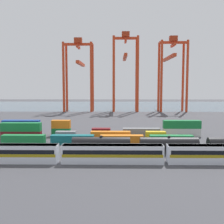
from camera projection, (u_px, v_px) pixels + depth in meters
ground_plane at (125, 124)px, 120.18m from camera, size 420.00×420.00×0.00m
harbour_water at (121, 105)px, 229.16m from camera, size 400.00×110.00×0.01m
passenger_train at (112, 153)px, 58.98m from camera, size 66.73×3.14×3.90m
freight_tank_row at (169, 145)px, 66.93m from camera, size 46.96×2.92×4.38m
shipping_container_0 at (24, 139)px, 78.22m from camera, size 12.10×2.44×2.60m
shipping_container_1 at (73, 140)px, 78.01m from camera, size 12.10×2.44×2.60m
shipping_container_2 at (122, 140)px, 77.80m from camera, size 12.10×2.44×2.60m
shipping_container_3 at (171, 140)px, 77.59m from camera, size 12.10×2.44×2.60m
shipping_container_4 at (21, 135)px, 84.60m from camera, size 12.10×2.44×2.60m
shipping_container_5 at (21, 127)px, 84.35m from camera, size 12.10×2.44×2.60m
shipping_container_6 at (66, 135)px, 84.39m from camera, size 6.04×2.44×2.60m
shipping_container_7 at (111, 136)px, 84.19m from camera, size 12.10×2.44×2.60m
shipping_container_8 at (156, 136)px, 83.98m from camera, size 6.04×2.44×2.60m
shipping_container_9 at (21, 132)px, 90.97m from camera, size 12.10×2.44×2.60m
shipping_container_10 at (21, 124)px, 90.72m from camera, size 12.10×2.44×2.60m
shipping_container_11 at (61, 132)px, 90.78m from camera, size 6.04×2.44×2.60m
shipping_container_12 at (61, 124)px, 90.53m from camera, size 6.04×2.44×2.60m
shipping_container_13 at (101, 132)px, 90.58m from camera, size 6.04×2.44×2.60m
shipping_container_14 at (141, 132)px, 90.38m from camera, size 12.10×2.44×2.60m
shipping_container_15 at (182, 132)px, 90.18m from camera, size 12.10×2.44×2.60m
shipping_container_16 at (182, 124)px, 89.93m from camera, size 12.10×2.44×2.60m
gantry_crane_west at (79, 68)px, 178.38m from camera, size 18.83×33.52×46.54m
gantry_crane_central at (125, 65)px, 177.86m from camera, size 16.51×34.96×50.24m
gantry_crane_east at (172, 66)px, 178.46m from camera, size 17.48×40.82×47.53m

